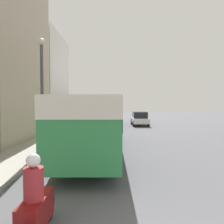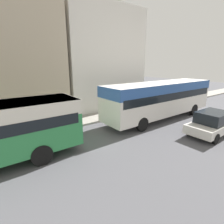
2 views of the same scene
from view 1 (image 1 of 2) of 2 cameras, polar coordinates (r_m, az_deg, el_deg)
building_far_terrace at (r=25.30m, az=-18.98°, el=7.54°), size 5.49×8.41×9.90m
bus_lead at (r=11.83m, az=-4.27°, el=-1.25°), size 2.55×11.24×2.89m
bus_following at (r=25.52m, az=-2.31°, el=1.01°), size 2.61×10.97×3.09m
motorcycle_behind_lead at (r=4.67m, az=-19.15°, el=-22.57°), size 0.38×2.24×1.73m
car_crossing at (r=25.58m, az=7.52°, el=-1.69°), size 1.85×3.94×1.59m
pedestrian_near_curb at (r=27.66m, az=-8.04°, el=-0.81°), size 0.43×0.43×1.84m
lamp_post at (r=12.09m, az=-17.57°, el=6.99°), size 0.36×0.36×5.85m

